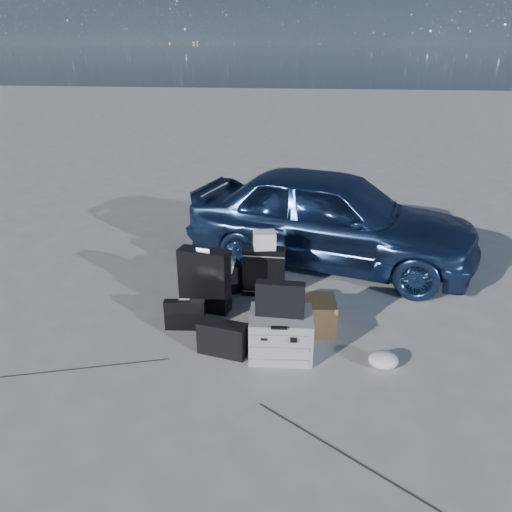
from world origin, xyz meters
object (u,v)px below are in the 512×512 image
Objects in this scene: suitcase_right at (264,271)px; cardboard_box at (312,315)px; suitcase_left at (205,280)px; duffel_bag at (214,280)px; pelican_case at (281,334)px; briefcase at (185,315)px; car at (330,217)px.

cardboard_box is (0.57, -0.72, -0.12)m from suitcase_right.
duffel_bag is at bearing 99.19° from suitcase_left.
pelican_case is 1.04m from briefcase.
suitcase_right is 0.88× the size of duffel_bag.
cardboard_box is at bearing 54.18° from pelican_case.
duffel_bag is (-0.86, 1.15, -0.05)m from pelican_case.
suitcase_left is 0.44m from duffel_bag.
pelican_case is 1.00× the size of suitcase_right.
suitcase_left is 1.56× the size of cardboard_box.
suitcase_left is at bearing 153.22° from car.
briefcase is 1.12m from suitcase_right.
pelican_case is at bearing -80.34° from duffel_bag.
briefcase is 0.58× the size of suitcase_left.
suitcase_right is 0.92m from cardboard_box.
briefcase is at bearing 158.15° from car.
briefcase is 0.84m from duffel_bag.
cardboard_box is at bearing 0.83° from briefcase.
suitcase_right reaches higher than cardboard_box.
briefcase is at bearing -125.99° from duffel_bag.
car is at bearing 58.27° from suitcase_left.
briefcase is 0.63× the size of duffel_bag.
duffel_bag is at bearing -176.30° from suitcase_right.
car is 8.99× the size of briefcase.
pelican_case reaches higher than cardboard_box.
suitcase_right is (0.70, 0.86, 0.13)m from briefcase.
car is at bearing 84.26° from cardboard_box.
suitcase_left reaches higher than cardboard_box.
car is 1.99m from suitcase_left.
cardboard_box is at bearing -51.43° from suitcase_right.
suitcase_left is 1.07× the size of duffel_bag.
cardboard_box is (0.28, 0.46, -0.04)m from pelican_case.
suitcase_left is at bearing -143.32° from suitcase_right.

